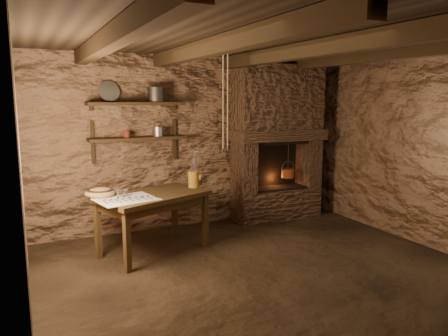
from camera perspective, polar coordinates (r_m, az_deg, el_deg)
name	(u,v)px	position (r m, az deg, el deg)	size (l,w,h in m)	color
floor	(263,272)	(4.77, 5.16, -13.40)	(4.50, 4.50, 0.00)	black
back_wall	(194,142)	(6.24, -3.97, 3.40)	(4.50, 0.04, 2.40)	brown
front_wall	(433,203)	(2.94, 25.62, -4.14)	(4.50, 0.04, 2.40)	brown
left_wall	(22,177)	(3.84, -24.93, -1.11)	(0.04, 4.00, 2.40)	brown
right_wall	(423,149)	(5.91, 24.56, 2.25)	(0.04, 4.00, 2.40)	brown
ceiling	(267,38)	(4.44, 5.63, 16.54)	(4.50, 4.00, 0.04)	black
beam_far_left	(111,39)	(3.89, -14.57, 15.99)	(0.14, 3.95, 0.16)	black
beam_mid_left	(220,45)	(4.20, -0.50, 15.76)	(0.14, 3.95, 0.16)	black
beam_mid_right	(309,50)	(4.70, 11.04, 14.90)	(0.14, 3.95, 0.16)	black
beam_far_right	(383,54)	(5.35, 20.00, 13.82)	(0.14, 3.95, 0.16)	black
shelf_lower	(137,138)	(5.82, -11.25, 3.82)	(1.25, 0.30, 0.04)	black
shelf_upper	(136,104)	(5.80, -11.39, 8.24)	(1.25, 0.30, 0.04)	black
hearth	(277,138)	(6.59, 6.97, 3.90)	(1.43, 0.51, 2.30)	#3A271D
work_table	(153,221)	(5.26, -9.20, -6.86)	(1.42, 1.11, 0.71)	#322211
linen_cloth	(126,199)	(4.94, -12.63, -4.02)	(0.63, 0.51, 0.01)	beige
pewter_cutlery_row	(127,199)	(4.92, -12.59, -3.96)	(0.53, 0.20, 0.01)	gray
drinking_glasses	(126,193)	(5.05, -12.73, -3.21)	(0.20, 0.06, 0.08)	silver
stoneware_jug	(194,171)	(5.46, -3.97, -0.45)	(0.16, 0.16, 0.47)	#AF7A22
wooden_bowl	(100,193)	(5.16, -15.87, -3.17)	(0.34, 0.34, 0.12)	#A27046
iron_stockpot	(156,95)	(5.87, -8.84, 9.36)	(0.23, 0.23, 0.17)	#302E2B
tin_pan	(109,91)	(5.83, -14.81, 9.66)	(0.27, 0.27, 0.04)	#A4A49F
small_kettle	(158,131)	(5.89, -8.59, 4.75)	(0.18, 0.14, 0.19)	#A4A49F
rusty_tin	(127,134)	(5.79, -12.58, 4.34)	(0.08, 0.08, 0.08)	#581811
red_pot	(288,172)	(6.71, 8.34, -0.58)	(0.23, 0.23, 0.54)	maroon
hanging_ropes	(225,100)	(5.35, 0.18, 8.89)	(0.08, 0.08, 1.20)	tan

